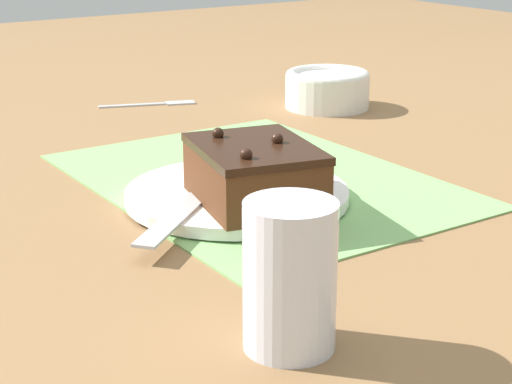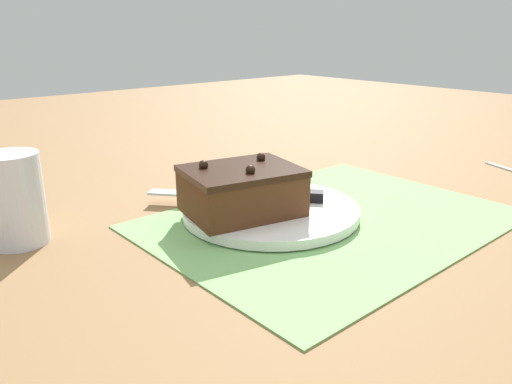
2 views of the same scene
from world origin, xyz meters
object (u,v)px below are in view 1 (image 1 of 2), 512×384
serving_knife (206,185)px  small_bowl (327,88)px  drinking_glass (290,276)px  cake_plate (237,194)px  chocolate_cake (255,173)px  dessert_fork (156,103)px

serving_knife → small_bowl: bearing=-93.4°
serving_knife → drinking_glass: 0.31m
cake_plate → drinking_glass: (-0.28, 0.13, 0.04)m
chocolate_cake → serving_knife: (0.06, 0.02, -0.02)m
serving_knife → dessert_fork: serving_knife is taller
chocolate_cake → dessert_fork: chocolate_cake is taller
cake_plate → dessert_fork: cake_plate is taller
drinking_glass → dessert_fork: drinking_glass is taller
cake_plate → small_bowl: (0.30, -0.36, 0.02)m
serving_knife → chocolate_cake: bearing=160.1°
chocolate_cake → drinking_glass: 0.27m
drinking_glass → small_bowl: (0.57, -0.49, -0.02)m
serving_knife → small_bowl: (0.28, -0.38, 0.01)m
chocolate_cake → drinking_glass: drinking_glass is taller
drinking_glass → chocolate_cake: bearing=-28.5°
chocolate_cake → dessert_fork: bearing=-16.8°
dessert_fork → small_bowl: bearing=72.2°
dessert_fork → serving_knife: bearing=-1.1°
cake_plate → small_bowl: 0.46m
drinking_glass → serving_knife: bearing=-20.0°
small_bowl → cake_plate: bearing=130.0°
cake_plate → chocolate_cake: (-0.04, 0.01, 0.04)m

